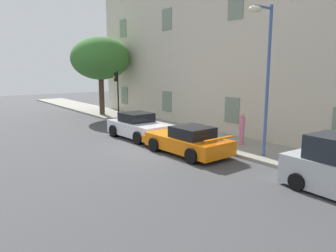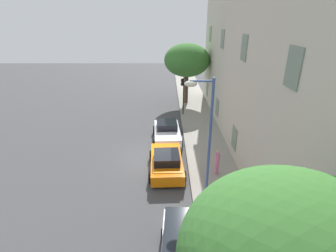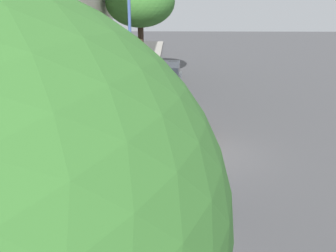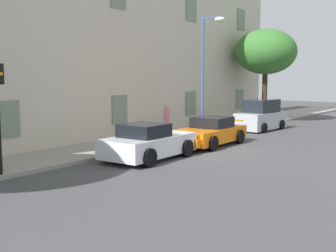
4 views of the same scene
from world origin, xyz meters
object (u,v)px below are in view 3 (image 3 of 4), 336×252
at_px(traffic_light, 94,203).
at_px(street_lamp, 138,23).
at_px(sportscar_red_lead, 178,171).
at_px(sportscar_yellow_flank, 179,129).
at_px(hatchback_parked, 166,82).
at_px(pedestrian_admiring, 105,113).
at_px(tree_near_kerb, 140,2).

distance_m(traffic_light, street_lamp, 12.81).
height_order(sportscar_red_lead, sportscar_yellow_flank, sportscar_red_lead).
relative_size(hatchback_parked, pedestrian_admiring, 2.37).
bearing_deg(traffic_light, tree_near_kerb, 2.13).
height_order(hatchback_parked, pedestrian_admiring, hatchback_parked).
xyz_separation_m(hatchback_parked, pedestrian_admiring, (-6.33, 2.45, 0.15)).
height_order(sportscar_red_lead, tree_near_kerb, tree_near_kerb).
bearing_deg(sportscar_red_lead, street_lamp, 13.92).
height_order(sportscar_yellow_flank, hatchback_parked, hatchback_parked).
relative_size(tree_near_kerb, street_lamp, 1.00).
bearing_deg(hatchback_parked, sportscar_yellow_flank, -174.81).
xyz_separation_m(traffic_light, pedestrian_admiring, (10.59, 1.53, -1.67)).
bearing_deg(hatchback_parked, street_lamp, 164.96).
relative_size(sportscar_yellow_flank, pedestrian_admiring, 2.86).
height_order(tree_near_kerb, street_lamp, tree_near_kerb).
bearing_deg(tree_near_kerb, traffic_light, -177.87).
bearing_deg(street_lamp, sportscar_red_lead, -166.08).
xyz_separation_m(sportscar_red_lead, tree_near_kerb, (15.25, 2.29, 4.37)).
distance_m(tree_near_kerb, pedestrian_admiring, 11.13).
distance_m(hatchback_parked, traffic_light, 17.04).
distance_m(tree_near_kerb, street_lamp, 8.31).
bearing_deg(street_lamp, pedestrian_admiring, 147.77).
height_order(tree_near_kerb, pedestrian_admiring, tree_near_kerb).
bearing_deg(sportscar_red_lead, pedestrian_admiring, 31.87).
height_order(sportscar_red_lead, hatchback_parked, hatchback_parked).
bearing_deg(tree_near_kerb, pedestrian_admiring, 175.87).
bearing_deg(traffic_light, sportscar_yellow_flank, -9.11).
distance_m(sportscar_red_lead, traffic_light, 6.24).
height_order(street_lamp, pedestrian_admiring, street_lamp).
relative_size(sportscar_yellow_flank, traffic_light, 1.28).
distance_m(street_lamp, pedestrian_admiring, 4.30).
distance_m(hatchback_parked, street_lamp, 5.74).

